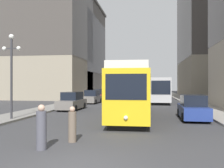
{
  "coord_description": "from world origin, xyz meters",
  "views": [
    {
      "loc": [
        2.33,
        -7.45,
        2.55
      ],
      "look_at": [
        0.31,
        5.99,
        2.59
      ],
      "focal_mm": 40.06,
      "sensor_mm": 36.0,
      "label": 1
    }
  ],
  "objects_px": {
    "parked_car_left_near": "(101,95)",
    "parked_car_left_far": "(72,102)",
    "parked_car_left_mid": "(92,97)",
    "pedestrian_crossing_far": "(72,125)",
    "parked_car_right_far": "(193,108)",
    "pedestrian_crossing_near": "(41,129)",
    "streetcar": "(132,91)",
    "lamp_post_left_near": "(11,64)",
    "transit_bus": "(160,89)"
  },
  "relations": [
    {
      "from": "parked_car_left_near",
      "to": "parked_car_left_far",
      "type": "bearing_deg",
      "value": -88.73
    },
    {
      "from": "parked_car_left_mid",
      "to": "pedestrian_crossing_far",
      "type": "distance_m",
      "value": 23.14
    },
    {
      "from": "parked_car_right_far",
      "to": "pedestrian_crossing_near",
      "type": "distance_m",
      "value": 12.19
    },
    {
      "from": "parked_car_left_near",
      "to": "parked_car_left_far",
      "type": "height_order",
      "value": "same"
    },
    {
      "from": "parked_car_right_far",
      "to": "pedestrian_crossing_near",
      "type": "height_order",
      "value": "parked_car_right_far"
    },
    {
      "from": "parked_car_left_near",
      "to": "parked_car_left_mid",
      "type": "bearing_deg",
      "value": -88.72
    },
    {
      "from": "pedestrian_crossing_near",
      "to": "streetcar",
      "type": "bearing_deg",
      "value": 43.03
    },
    {
      "from": "parked_car_left_mid",
      "to": "lamp_post_left_near",
      "type": "relative_size",
      "value": 0.72
    },
    {
      "from": "lamp_post_left_near",
      "to": "transit_bus",
      "type": "bearing_deg",
      "value": 60.7
    },
    {
      "from": "pedestrian_crossing_far",
      "to": "parked_car_right_far",
      "type": "bearing_deg",
      "value": 52.09
    },
    {
      "from": "streetcar",
      "to": "parked_car_left_mid",
      "type": "bearing_deg",
      "value": 114.03
    },
    {
      "from": "parked_car_left_near",
      "to": "pedestrian_crossing_near",
      "type": "xyz_separation_m",
      "value": [
        3.61,
        -30.3,
        -0.02
      ]
    },
    {
      "from": "streetcar",
      "to": "parked_car_left_far",
      "type": "relative_size",
      "value": 2.62
    },
    {
      "from": "streetcar",
      "to": "pedestrian_crossing_far",
      "type": "distance_m",
      "value": 8.92
    },
    {
      "from": "parked_car_right_far",
      "to": "streetcar",
      "type": "bearing_deg",
      "value": -2.74
    },
    {
      "from": "streetcar",
      "to": "pedestrian_crossing_far",
      "type": "height_order",
      "value": "streetcar"
    },
    {
      "from": "parked_car_right_far",
      "to": "pedestrian_crossing_near",
      "type": "relative_size",
      "value": 2.65
    },
    {
      "from": "transit_bus",
      "to": "parked_car_left_far",
      "type": "bearing_deg",
      "value": -125.9
    },
    {
      "from": "parked_car_left_mid",
      "to": "parked_car_left_far",
      "type": "distance_m",
      "value": 8.96
    },
    {
      "from": "transit_bus",
      "to": "parked_car_left_near",
      "type": "relative_size",
      "value": 2.35
    },
    {
      "from": "pedestrian_crossing_near",
      "to": "lamp_post_left_near",
      "type": "distance_m",
      "value": 9.61
    },
    {
      "from": "transit_bus",
      "to": "parked_car_right_far",
      "type": "bearing_deg",
      "value": -82.8
    },
    {
      "from": "parked_car_left_near",
      "to": "parked_car_left_mid",
      "type": "relative_size",
      "value": 1.11
    },
    {
      "from": "parked_car_left_far",
      "to": "pedestrian_crossing_far",
      "type": "height_order",
      "value": "parked_car_left_far"
    },
    {
      "from": "transit_bus",
      "to": "parked_car_right_far",
      "type": "relative_size",
      "value": 2.4
    },
    {
      "from": "streetcar",
      "to": "parked_car_left_near",
      "type": "xyz_separation_m",
      "value": [
        -6.49,
        20.28,
        -1.26
      ]
    },
    {
      "from": "parked_car_left_far",
      "to": "parked_car_left_mid",
      "type": "bearing_deg",
      "value": 91.7
    },
    {
      "from": "lamp_post_left_near",
      "to": "pedestrian_crossing_near",
      "type": "bearing_deg",
      "value": -52.52
    },
    {
      "from": "transit_bus",
      "to": "parked_car_left_mid",
      "type": "distance_m",
      "value": 9.9
    },
    {
      "from": "streetcar",
      "to": "pedestrian_crossing_far",
      "type": "xyz_separation_m",
      "value": [
        -2.09,
        -8.56,
        -1.36
      ]
    },
    {
      "from": "transit_bus",
      "to": "parked_car_left_near",
      "type": "xyz_separation_m",
      "value": [
        -9.35,
        3.06,
        -1.1
      ]
    },
    {
      "from": "parked_car_left_near",
      "to": "parked_car_right_far",
      "type": "bearing_deg",
      "value": -60.71
    },
    {
      "from": "parked_car_left_far",
      "to": "lamp_post_left_near",
      "type": "bearing_deg",
      "value": -101.59
    },
    {
      "from": "parked_car_left_near",
      "to": "pedestrian_crossing_far",
      "type": "distance_m",
      "value": 29.17
    },
    {
      "from": "transit_bus",
      "to": "pedestrian_crossing_far",
      "type": "bearing_deg",
      "value": -98.87
    },
    {
      "from": "streetcar",
      "to": "lamp_post_left_near",
      "type": "bearing_deg",
      "value": -161.92
    },
    {
      "from": "transit_bus",
      "to": "parked_car_left_mid",
      "type": "height_order",
      "value": "transit_bus"
    },
    {
      "from": "parked_car_left_mid",
      "to": "pedestrian_crossing_far",
      "type": "xyz_separation_m",
      "value": [
        4.4,
        -22.72,
        -0.1
      ]
    },
    {
      "from": "parked_car_left_mid",
      "to": "parked_car_left_far",
      "type": "bearing_deg",
      "value": -86.97
    },
    {
      "from": "streetcar",
      "to": "parked_car_left_far",
      "type": "xyz_separation_m",
      "value": [
        -6.49,
        5.21,
        -1.26
      ]
    },
    {
      "from": "pedestrian_crossing_far",
      "to": "lamp_post_left_near",
      "type": "bearing_deg",
      "value": 138.16
    },
    {
      "from": "streetcar",
      "to": "parked_car_left_mid",
      "type": "xyz_separation_m",
      "value": [
        -6.49,
        14.16,
        -1.26
      ]
    },
    {
      "from": "pedestrian_crossing_far",
      "to": "parked_car_left_mid",
      "type": "bearing_deg",
      "value": 101.36
    },
    {
      "from": "parked_car_left_far",
      "to": "lamp_post_left_near",
      "type": "xyz_separation_m",
      "value": [
        -1.9,
        -8.04,
        3.21
      ]
    },
    {
      "from": "streetcar",
      "to": "parked_car_left_far",
      "type": "bearing_deg",
      "value": 140.68
    },
    {
      "from": "parked_car_left_far",
      "to": "pedestrian_crossing_far",
      "type": "distance_m",
      "value": 14.45
    },
    {
      "from": "transit_bus",
      "to": "lamp_post_left_near",
      "type": "xyz_separation_m",
      "value": [
        -11.25,
        -20.05,
        2.11
      ]
    },
    {
      "from": "parked_car_left_mid",
      "to": "parked_car_left_far",
      "type": "relative_size",
      "value": 0.93
    },
    {
      "from": "parked_car_right_far",
      "to": "pedestrian_crossing_far",
      "type": "bearing_deg",
      "value": 52.5
    },
    {
      "from": "streetcar",
      "to": "pedestrian_crossing_far",
      "type": "relative_size",
      "value": 7.75
    }
  ]
}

